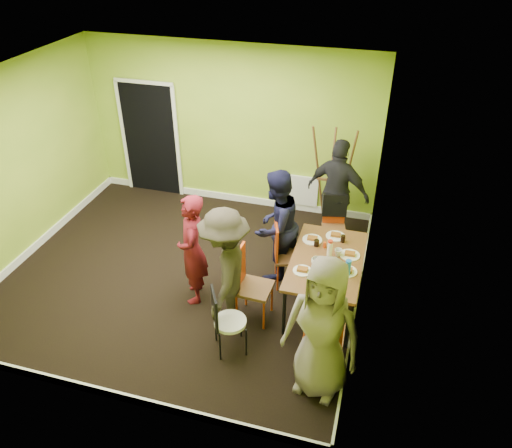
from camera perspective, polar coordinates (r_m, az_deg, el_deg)
The scene contains 28 objects.
ground at distance 7.41m, azimuth -8.11°, elevation -5.66°, with size 5.00×5.00×0.00m, color black.
room_walls at distance 6.88m, azimuth -8.79°, elevation 1.04°, with size 5.04×4.54×2.82m.
dining_table at distance 6.46m, azimuth 8.10°, elevation -4.40°, with size 0.90×1.50×0.75m.
chair_left_far at distance 6.86m, azimuth 3.20°, elevation -3.08°, with size 0.51×0.51×0.98m.
chair_left_near at distance 6.30m, azimuth -0.92°, elevation -6.50°, with size 0.44×0.44×1.03m.
chair_back_end at distance 7.66m, azimuth 8.95°, elevation 1.47°, with size 0.45×0.50×0.90m.
chair_front_end at distance 5.66m, azimuth 7.78°, elevation -11.99°, with size 0.46×0.47×1.08m.
chair_bentwood at distance 5.93m, azimuth -3.60°, elevation -10.70°, with size 0.47×0.47×0.89m.
easel at distance 8.07m, azimuth 8.63°, elevation 5.17°, with size 0.71×0.66×1.77m.
plate_near_left at distance 6.75m, azimuth 6.45°, elevation -1.79°, with size 0.27×0.27×0.01m, color white.
plate_near_right at distance 6.19m, azimuth 5.32°, elevation -5.34°, with size 0.24×0.24×0.01m, color white.
plate_far_back at distance 6.87m, azimuth 9.08°, elevation -1.37°, with size 0.26×0.26×0.01m, color white.
plate_far_front at distance 5.94m, azimuth 7.12°, elevation -7.47°, with size 0.23×0.23×0.01m, color white.
plate_wall_back at distance 6.54m, azimuth 10.66°, elevation -3.51°, with size 0.26×0.26×0.01m, color white.
plate_wall_front at distance 6.26m, azimuth 10.33°, elevation -5.32°, with size 0.26×0.26×0.01m, color white.
thermos at distance 6.39m, azimuth 8.41°, elevation -2.98°, with size 0.07×0.07×0.24m, color white.
blue_bottle at distance 6.15m, azimuth 10.46°, elevation -4.94°, with size 0.07×0.07×0.22m, color blue.
orange_bottle at distance 6.61m, azimuth 7.85°, elevation -2.39°, with size 0.04×0.04×0.09m, color #D24513.
glass_mid at distance 6.63m, azimuth 6.93°, elevation -2.17°, with size 0.07×0.07×0.09m, color black.
glass_back at distance 6.75m, azimuth 9.89°, elevation -1.66°, with size 0.06×0.06×0.10m, color black.
glass_front at distance 6.07m, azimuth 8.60°, elevation -6.06°, with size 0.07×0.07×0.10m, color black.
cup_a at distance 6.28m, azimuth 6.91°, elevation -4.31°, with size 0.13×0.13×0.10m, color white.
cup_b at distance 6.49m, azimuth 9.38°, elevation -3.22°, with size 0.10×0.10×0.09m, color white.
person_standing at distance 6.53m, azimuth -7.29°, elevation -2.93°, with size 0.57×0.38×1.57m, color #5E1019.
person_left_far at distance 6.87m, azimuth 2.28°, elevation -0.21°, with size 0.80×0.63×1.65m, color black.
person_left_near at distance 6.06m, azimuth -3.55°, elevation -5.31°, with size 1.08×0.62×1.67m, color #2D281E.
person_back_end at distance 7.72m, azimuth 9.33°, elevation 3.59°, with size 1.00×0.42×1.71m, color black.
person_front_end at distance 5.31m, azimuth 7.63°, elevation -11.81°, with size 0.85×0.55×1.73m, color gray.
Camera 1 is at (2.57, -5.23, 4.57)m, focal length 35.00 mm.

